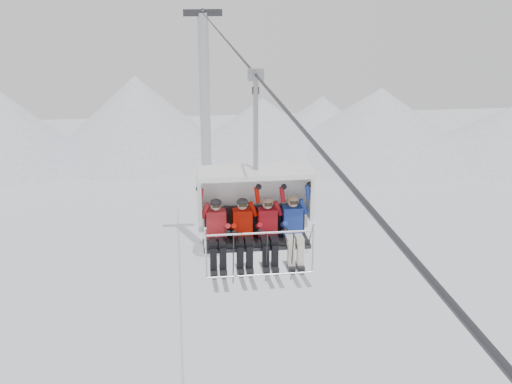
{
  "coord_description": "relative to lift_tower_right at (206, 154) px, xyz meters",
  "views": [
    {
      "loc": [
        -1.51,
        -12.08,
        15.07
      ],
      "look_at": [
        0.0,
        0.0,
        10.97
      ],
      "focal_mm": 45.0,
      "sensor_mm": 36.0,
      "label": 1
    }
  ],
  "objects": [
    {
      "name": "ridgeline",
      "position": [
        -1.58,
        20.05,
        -2.94
      ],
      "size": [
        72.0,
        21.0,
        7.0
      ],
      "color": "white",
      "rests_on": "ground"
    },
    {
      "name": "lift_tower_right",
      "position": [
        0.0,
        0.0,
        0.0
      ],
      "size": [
        2.0,
        1.8,
        13.48
      ],
      "color": "#B0B3B7",
      "rests_on": "ground"
    },
    {
      "name": "haul_cable",
      "position": [
        0.0,
        -22.0,
        7.52
      ],
      "size": [
        0.06,
        50.0,
        0.06
      ],
      "primitive_type": "cylinder",
      "rotation": [
        1.57,
        0.0,
        0.0
      ],
      "color": "#313136",
      "rests_on": "lift_tower_left"
    },
    {
      "name": "chairlift_carrier",
      "position": [
        0.0,
        -21.83,
        4.88
      ],
      "size": [
        2.32,
        1.17,
        3.98
      ],
      "color": "black",
      "rests_on": "haul_cable"
    },
    {
      "name": "skier_far_left",
      "position": [
        -0.81,
        -22.13,
        4.42
      ],
      "size": [
        0.4,
        1.69,
        1.59
      ],
      "color": "red",
      "rests_on": "chairlift_carrier"
    },
    {
      "name": "skier_center_left",
      "position": [
        -0.28,
        -22.13,
        4.42
      ],
      "size": [
        0.39,
        1.69,
        1.58
      ],
      "color": "#BB1002",
      "rests_on": "chairlift_carrier"
    },
    {
      "name": "skier_center_right",
      "position": [
        0.23,
        -22.13,
        4.41
      ],
      "size": [
        0.39,
        1.69,
        1.56
      ],
      "color": "#A71019",
      "rests_on": "chairlift_carrier"
    },
    {
      "name": "skier_far_right",
      "position": [
        0.75,
        -22.13,
        4.42
      ],
      "size": [
        0.4,
        1.69,
        1.59
      ],
      "color": "#1F3A9F",
      "rests_on": "chairlift_carrier"
    }
  ]
}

